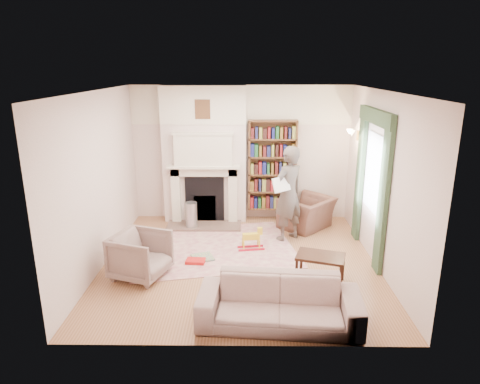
{
  "coord_description": "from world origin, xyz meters",
  "views": [
    {
      "loc": [
        0.08,
        -6.56,
        3.16
      ],
      "look_at": [
        0.0,
        0.25,
        1.15
      ],
      "focal_mm": 32.0,
      "sensor_mm": 36.0,
      "label": 1
    }
  ],
  "objects_px": {
    "armchair_left": "(141,255)",
    "coffee_table": "(320,269)",
    "sofa": "(279,302)",
    "paraffin_heater": "(191,216)",
    "bookcase": "(272,165)",
    "man_reading": "(288,194)",
    "rocking_horse": "(251,239)",
    "armchair_reading": "(307,213)"
  },
  "relations": [
    {
      "from": "sofa",
      "to": "man_reading",
      "type": "relative_size",
      "value": 1.14
    },
    {
      "from": "armchair_reading",
      "to": "armchair_left",
      "type": "height_order",
      "value": "armchair_left"
    },
    {
      "from": "bookcase",
      "to": "man_reading",
      "type": "bearing_deg",
      "value": -78.3
    },
    {
      "from": "paraffin_heater",
      "to": "bookcase",
      "type": "bearing_deg",
      "value": 20.08
    },
    {
      "from": "armchair_reading",
      "to": "armchair_left",
      "type": "distance_m",
      "value": 3.57
    },
    {
      "from": "armchair_left",
      "to": "sofa",
      "type": "distance_m",
      "value": 2.39
    },
    {
      "from": "rocking_horse",
      "to": "paraffin_heater",
      "type": "bearing_deg",
      "value": 130.34
    },
    {
      "from": "bookcase",
      "to": "rocking_horse",
      "type": "xyz_separation_m",
      "value": [
        -0.46,
        -1.62,
        -0.97
      ]
    },
    {
      "from": "armchair_left",
      "to": "paraffin_heater",
      "type": "xyz_separation_m",
      "value": [
        0.53,
        2.05,
        -0.08
      ]
    },
    {
      "from": "paraffin_heater",
      "to": "rocking_horse",
      "type": "height_order",
      "value": "paraffin_heater"
    },
    {
      "from": "coffee_table",
      "to": "rocking_horse",
      "type": "bearing_deg",
      "value": 147.99
    },
    {
      "from": "sofa",
      "to": "paraffin_heater",
      "type": "distance_m",
      "value": 3.63
    },
    {
      "from": "armchair_left",
      "to": "coffee_table",
      "type": "bearing_deg",
      "value": -74.32
    },
    {
      "from": "bookcase",
      "to": "paraffin_heater",
      "type": "distance_m",
      "value": 1.97
    },
    {
      "from": "man_reading",
      "to": "rocking_horse",
      "type": "relative_size",
      "value": 3.82
    },
    {
      "from": "sofa",
      "to": "paraffin_heater",
      "type": "xyz_separation_m",
      "value": [
        -1.51,
        3.3,
        -0.02
      ]
    },
    {
      "from": "armchair_reading",
      "to": "bookcase",
      "type": "bearing_deg",
      "value": -83.03
    },
    {
      "from": "bookcase",
      "to": "rocking_horse",
      "type": "height_order",
      "value": "bookcase"
    },
    {
      "from": "armchair_left",
      "to": "paraffin_heater",
      "type": "bearing_deg",
      "value": 4.64
    },
    {
      "from": "bookcase",
      "to": "armchair_left",
      "type": "distance_m",
      "value": 3.53
    },
    {
      "from": "armchair_reading",
      "to": "man_reading",
      "type": "relative_size",
      "value": 0.54
    },
    {
      "from": "bookcase",
      "to": "sofa",
      "type": "height_order",
      "value": "bookcase"
    },
    {
      "from": "coffee_table",
      "to": "rocking_horse",
      "type": "relative_size",
      "value": 1.49
    },
    {
      "from": "man_reading",
      "to": "paraffin_heater",
      "type": "distance_m",
      "value": 2.04
    },
    {
      "from": "rocking_horse",
      "to": "coffee_table",
      "type": "bearing_deg",
      "value": -58.71
    },
    {
      "from": "bookcase",
      "to": "sofa",
      "type": "bearing_deg",
      "value": -91.96
    },
    {
      "from": "armchair_reading",
      "to": "sofa",
      "type": "bearing_deg",
      "value": 30.62
    },
    {
      "from": "man_reading",
      "to": "paraffin_heater",
      "type": "xyz_separation_m",
      "value": [
        -1.87,
        0.52,
        -0.62
      ]
    },
    {
      "from": "paraffin_heater",
      "to": "rocking_horse",
      "type": "relative_size",
      "value": 1.17
    },
    {
      "from": "armchair_left",
      "to": "man_reading",
      "type": "xyz_separation_m",
      "value": [
        2.41,
        1.54,
        0.54
      ]
    },
    {
      "from": "man_reading",
      "to": "rocking_horse",
      "type": "distance_m",
      "value": 1.1
    },
    {
      "from": "paraffin_heater",
      "to": "rocking_horse",
      "type": "xyz_separation_m",
      "value": [
        1.19,
        -1.02,
        -0.07
      ]
    },
    {
      "from": "bookcase",
      "to": "man_reading",
      "type": "xyz_separation_m",
      "value": [
        0.23,
        -1.12,
        -0.28
      ]
    },
    {
      "from": "bookcase",
      "to": "paraffin_heater",
      "type": "bearing_deg",
      "value": -159.92
    },
    {
      "from": "sofa",
      "to": "armchair_reading",
      "type": "bearing_deg",
      "value": 81.16
    },
    {
      "from": "rocking_horse",
      "to": "armchair_left",
      "type": "bearing_deg",
      "value": -157.97
    },
    {
      "from": "paraffin_heater",
      "to": "coffee_table",
      "type": "bearing_deg",
      "value": -45.18
    },
    {
      "from": "rocking_horse",
      "to": "armchair_reading",
      "type": "bearing_deg",
      "value": 35.06
    },
    {
      "from": "armchair_left",
      "to": "paraffin_heater",
      "type": "relative_size",
      "value": 1.42
    },
    {
      "from": "armchair_left",
      "to": "coffee_table",
      "type": "relative_size",
      "value": 1.12
    },
    {
      "from": "armchair_left",
      "to": "rocking_horse",
      "type": "relative_size",
      "value": 1.67
    },
    {
      "from": "armchair_reading",
      "to": "coffee_table",
      "type": "height_order",
      "value": "armchair_reading"
    }
  ]
}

